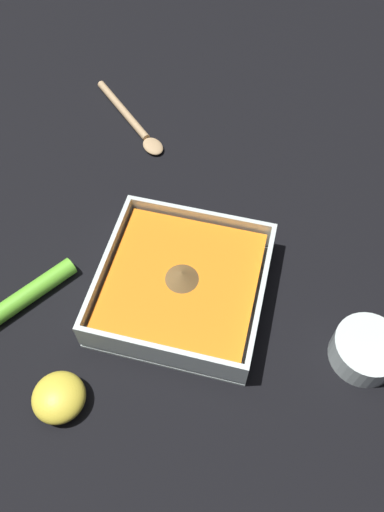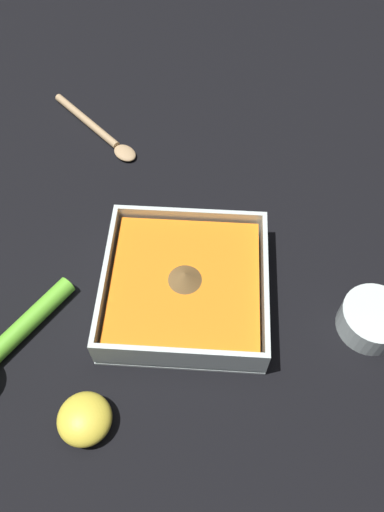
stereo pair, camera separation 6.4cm
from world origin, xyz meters
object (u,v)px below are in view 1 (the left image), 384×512
lemon_half (59,397)px  square_dish (182,286)px  spice_bowl (365,350)px  wooden_spoon (132,122)px

lemon_half → square_dish: bearing=59.9°
spice_bowl → lemon_half: 0.35m
wooden_spoon → spice_bowl: bearing=3.9°
spice_bowl → lemon_half: bearing=-157.1°
square_dish → spice_bowl: 0.23m
spice_bowl → lemon_half: size_ratio=1.32×
square_dish → lemon_half: 0.19m
wooden_spoon → lemon_half: bearing=-39.2°
lemon_half → wooden_spoon: (-0.06, 0.45, -0.01)m
square_dish → lemon_half: size_ratio=3.36×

